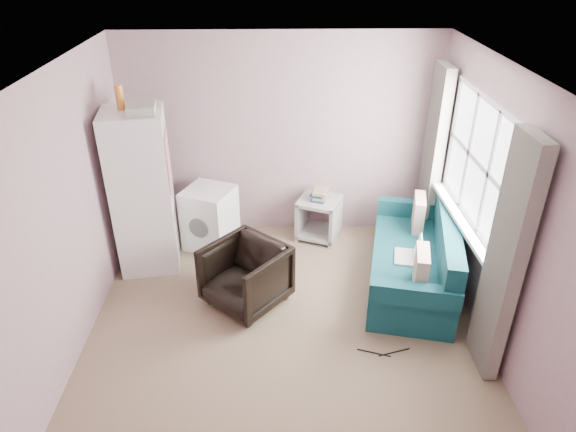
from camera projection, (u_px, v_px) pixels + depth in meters
name	position (u px, v px, depth m)	size (l,w,h in m)	color
room	(286.00, 224.00, 4.37)	(3.84, 4.24, 2.54)	#866F58
armchair	(245.00, 273.00, 5.25)	(0.72, 0.68, 0.75)	black
fridge	(142.00, 191.00, 5.64)	(0.73, 0.72, 2.10)	white
washing_machine	(210.00, 217.00, 6.23)	(0.71, 0.71, 0.76)	white
side_table	(319.00, 215.00, 6.45)	(0.63, 0.63, 0.66)	#A5A3A1
sofa	(417.00, 261.00, 5.56)	(1.23, 2.00, 0.83)	#124C56
window_dressing	(462.00, 200.00, 5.08)	(0.17, 2.62, 2.18)	white
floor_cables	(384.00, 352.00, 4.77)	(0.50, 0.11, 0.01)	black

